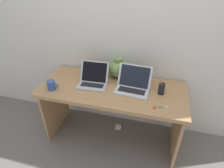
# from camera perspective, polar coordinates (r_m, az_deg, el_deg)

# --- Properties ---
(ground_plane) EXTENTS (6.00, 6.00, 0.00)m
(ground_plane) POSITION_cam_1_polar(r_m,az_deg,el_deg) (2.47, -0.00, -15.43)
(ground_plane) COLOR slate
(back_wall) EXTENTS (4.40, 0.04, 2.40)m
(back_wall) POSITION_cam_1_polar(r_m,az_deg,el_deg) (2.10, 2.66, 14.99)
(back_wall) COLOR silver
(back_wall) RESTS_ON ground
(desk) EXTENTS (1.54, 0.65, 0.73)m
(desk) POSITION_cam_1_polar(r_m,az_deg,el_deg) (2.07, -0.00, -4.72)
(desk) COLOR #AD7F51
(desk) RESTS_ON ground
(laptop_left) EXTENTS (0.32, 0.27, 0.23)m
(laptop_left) POSITION_cam_1_polar(r_m,az_deg,el_deg) (2.04, -5.58, 1.70)
(laptop_left) COLOR #B2B2B7
(laptop_left) RESTS_ON desk
(laptop_right) EXTENTS (0.36, 0.28, 0.24)m
(laptop_right) POSITION_cam_1_polar(r_m,az_deg,el_deg) (1.95, 6.52, 0.14)
(laptop_right) COLOR silver
(laptop_right) RESTS_ON desk
(green_vase) EXTENTS (0.24, 0.24, 0.22)m
(green_vase) POSITION_cam_1_polar(r_m,az_deg,el_deg) (2.15, 1.83, 4.83)
(green_vase) COLOR #75934C
(green_vase) RESTS_ON desk
(coffee_mug) EXTENTS (0.13, 0.09, 0.10)m
(coffee_mug) POSITION_cam_1_polar(r_m,az_deg,el_deg) (2.04, -17.97, -0.31)
(coffee_mug) COLOR #335199
(coffee_mug) RESTS_ON desk
(pen_cup) EXTENTS (0.06, 0.06, 0.19)m
(pen_cup) POSITION_cam_1_polar(r_m,az_deg,el_deg) (1.93, 14.84, -1.35)
(pen_cup) COLOR black
(pen_cup) RESTS_ON desk
(scissors) EXTENTS (0.15, 0.08, 0.01)m
(scissors) POSITION_cam_1_polar(r_m,az_deg,el_deg) (1.77, 13.69, -6.89)
(scissors) COLOR #B7B7BC
(scissors) RESTS_ON desk
(power_brick) EXTENTS (0.07, 0.07, 0.03)m
(power_brick) POSITION_cam_1_polar(r_m,az_deg,el_deg) (2.55, 1.93, -12.98)
(power_brick) COLOR white
(power_brick) RESTS_ON ground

